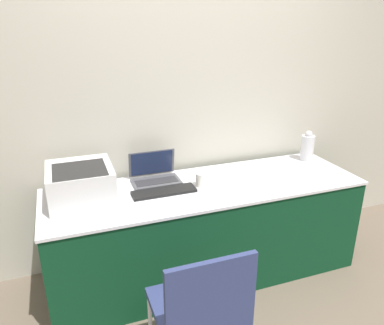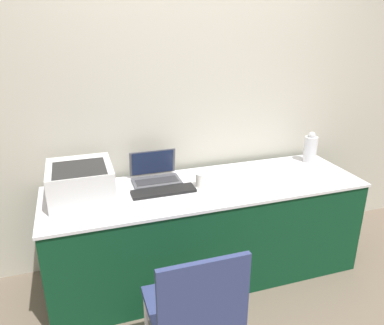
% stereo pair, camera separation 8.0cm
% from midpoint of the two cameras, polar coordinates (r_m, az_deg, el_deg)
% --- Properties ---
extents(ground_plane, '(14.00, 14.00, 0.00)m').
position_cam_midpoint_polar(ground_plane, '(2.87, 5.39, -20.13)').
color(ground_plane, '#6B5B4C').
extents(wall_back, '(8.00, 0.05, 2.60)m').
position_cam_midpoint_polar(wall_back, '(2.95, 0.17, 9.66)').
color(wall_back, '#B7B2A3').
rests_on(wall_back, ground_plane).
extents(table, '(2.31, 0.71, 0.75)m').
position_cam_midpoint_polar(table, '(2.90, 2.92, -10.29)').
color(table, '#0C381E').
rests_on(table, ground_plane).
extents(printer, '(0.42, 0.43, 0.23)m').
position_cam_midpoint_polar(printer, '(2.59, -15.77, -2.72)').
color(printer, silver).
rests_on(printer, table).
extents(laptop_left, '(0.35, 0.24, 0.22)m').
position_cam_midpoint_polar(laptop_left, '(2.80, -4.82, -1.82)').
color(laptop_left, '#4C4C51').
rests_on(laptop_left, table).
extents(external_keyboard, '(0.45, 0.13, 0.02)m').
position_cam_midpoint_polar(external_keyboard, '(2.62, -3.48, -4.39)').
color(external_keyboard, black).
rests_on(external_keyboard, table).
extents(coffee_cup, '(0.09, 0.09, 0.10)m').
position_cam_midpoint_polar(coffee_cup, '(2.70, 2.28, -2.63)').
color(coffee_cup, white).
rests_on(coffee_cup, table).
extents(mouse, '(0.06, 0.05, 0.04)m').
position_cam_midpoint_polar(mouse, '(2.71, 2.44, -3.29)').
color(mouse, '#4C4C51').
rests_on(mouse, table).
extents(metal_pitcher, '(0.11, 0.11, 0.26)m').
position_cam_midpoint_polar(metal_pitcher, '(3.31, 18.26, 2.10)').
color(metal_pitcher, silver).
rests_on(metal_pitcher, table).
extents(chair, '(0.45, 0.45, 0.87)m').
position_cam_midpoint_polar(chair, '(2.06, 1.69, -21.09)').
color(chair, navy).
rests_on(chair, ground_plane).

